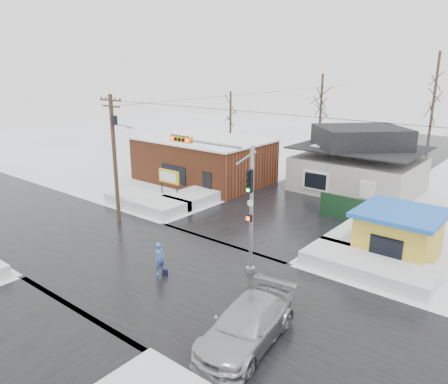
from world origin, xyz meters
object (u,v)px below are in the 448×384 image
Objects in this scene: utility_pole at (115,152)px; car at (247,325)px; marquee_sign at (169,177)px; pedestrian at (160,259)px; traffic_signal at (228,188)px; kiosk at (398,234)px.

car is at bearing -20.13° from utility_pole.
pedestrian is at bearing -46.15° from marquee_sign.
utility_pole is 6.87m from marquee_sign.
marquee_sign is 20.29m from car.
car is at bearing -35.17° from marquee_sign.
traffic_signal is at bearing -2.95° from utility_pole.
marquee_sign is 18.51m from kiosk.
traffic_signal is 0.78× the size of utility_pole.
traffic_signal is 8.15m from car.
marquee_sign is 1.43× the size of pedestrian.
pedestrian is at bearing 156.15° from car.
utility_pole is at bearing 151.21° from car.
marquee_sign is (-11.43, 6.53, -2.62)m from traffic_signal.
car is (-1.94, -12.17, -0.62)m from kiosk.
traffic_signal is at bearing -32.76° from pedestrian.
marquee_sign is 0.55× the size of kiosk.
pedestrian is 0.31× the size of car.
traffic_signal reaches higher than marquee_sign.
car is at bearing -45.08° from traffic_signal.
utility_pole is at bearing 66.57° from pedestrian.
traffic_signal is 10.43m from kiosk.
utility_pole is 1.55× the size of car.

